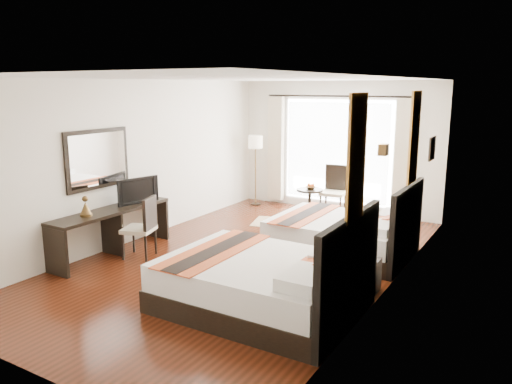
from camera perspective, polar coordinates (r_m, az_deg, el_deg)
The scene contains 29 objects.
floor at distance 7.96m, azimuth -1.15°, elevation -7.75°, with size 4.50×7.50×0.01m, color #321409.
ceiling at distance 7.49m, azimuth -1.25°, elevation 12.80°, with size 4.50×7.50×0.02m, color white.
wall_headboard at distance 6.71m, azimuth 15.30°, elevation 0.51°, with size 0.01×7.50×2.80m, color silver.
wall_desk at distance 8.98m, azimuth -13.46°, elevation 3.45°, with size 0.01×7.50×2.80m, color silver.
wall_window at distance 10.93m, azimuth 9.31°, elevation 5.10°, with size 4.50×0.01×2.80m, color silver.
wall_entry at distance 4.92m, azimuth -25.04°, elevation -4.33°, with size 4.50×0.01×2.80m, color silver.
window_glass at distance 10.92m, azimuth 9.26°, elevation 4.57°, with size 2.40×0.02×2.20m, color white.
sheer_curtain at distance 10.87m, azimuth 9.15°, elevation 4.54°, with size 2.30×0.02×2.10m, color white.
drape_left at distance 11.45m, azimuth 2.29°, elevation 4.95°, with size 0.35×0.14×2.35m, color beige.
drape_right at distance 10.39m, azimuth 16.51°, elevation 3.74°, with size 0.35×0.14×2.35m, color beige.
art_panel_near at distance 5.32m, azimuth 11.42°, elevation 3.80°, with size 0.03×0.50×1.35m, color #933A15.
art_panel_far at distance 7.67m, azimuth 17.64°, elevation 5.94°, with size 0.03×0.50×1.35m, color #933A15.
wall_sconce at distance 6.36m, azimuth 14.35°, elevation 4.70°, with size 0.10×0.14×0.14m, color #4F381C.
mirror_frame at distance 8.33m, azimuth -17.66°, elevation 3.61°, with size 0.04×1.25×0.95m, color black.
mirror_glass at distance 8.31m, azimuth -17.54°, elevation 3.60°, with size 0.01×1.12×0.82m, color white.
bed_near at distance 6.19m, azimuth 1.05°, elevation -10.27°, with size 2.35×1.83×1.33m.
bed_far at distance 8.28m, azimuth 10.06°, elevation -4.81°, with size 2.18×1.70×1.23m.
nightstand at distance 6.83m, azimuth 12.06°, elevation -9.41°, with size 0.38×0.47×0.45m, color black.
table_lamp at distance 6.73m, azimuth 12.46°, elevation -5.00°, with size 0.23×0.23×0.37m.
vase at distance 6.54m, azimuth 11.74°, elevation -7.21°, with size 0.12×0.12×0.12m, color black.
console_desk at distance 8.41m, azimuth -16.10°, elevation -4.41°, with size 0.50×2.20×0.76m, color black.
television at distance 8.62m, azimuth -13.59°, elevation 0.23°, with size 0.77×0.10×0.44m, color black.
bronze_figurine at distance 7.97m, azimuth -18.89°, elevation -1.67°, with size 0.18×0.18×0.27m, color #4F381C, non-canonical shape.
desk_chair at distance 8.19m, azimuth -13.07°, elevation -5.25°, with size 0.58×0.58×0.99m.
floor_lamp at distance 11.29m, azimuth -0.05°, elevation 5.22°, with size 0.32×0.32×1.60m.
side_table at distance 10.34m, azimuth 6.13°, elevation -1.34°, with size 0.54×0.54×0.62m, color black.
fruit_bowl at distance 10.26m, azimuth 6.27°, elevation 0.47°, with size 0.21×0.21×0.05m, color #4D2B1B.
window_chair at distance 10.60m, azimuth 8.81°, elevation -0.99°, with size 0.56×0.56×1.07m.
jute_rug at distance 10.02m, azimuth 2.98°, elevation -3.53°, with size 1.14×0.78×0.01m, color tan.
Camera 1 is at (3.97, -6.35, 2.69)m, focal length 35.00 mm.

